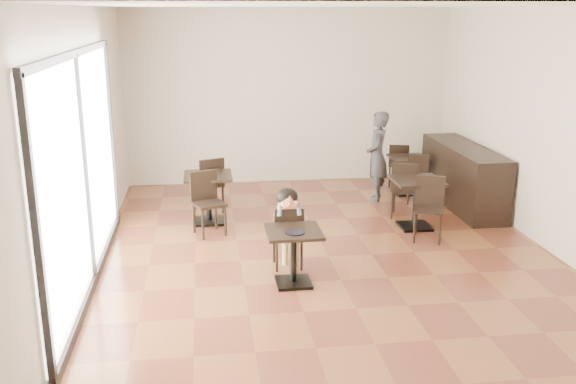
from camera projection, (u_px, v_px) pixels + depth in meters
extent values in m
cube|color=brown|center=(329.00, 256.00, 8.51)|extent=(6.00, 8.00, 0.01)
cube|color=white|center=(333.00, 6.00, 7.63)|extent=(6.00, 8.00, 0.01)
cube|color=beige|center=(289.00, 97.00, 11.89)|extent=(6.00, 0.01, 3.20)
cube|color=beige|center=(449.00, 252.00, 4.26)|extent=(6.00, 0.01, 3.20)
cube|color=beige|center=(85.00, 144.00, 7.69)|extent=(0.01, 8.00, 3.20)
cube|color=beige|center=(554.00, 132.00, 8.45)|extent=(0.01, 8.00, 3.20)
cube|color=white|center=(82.00, 170.00, 7.27)|extent=(0.04, 4.50, 2.60)
cylinder|color=black|center=(295.00, 232.00, 7.38)|extent=(0.23, 0.23, 0.01)
imported|color=#37383C|center=(377.00, 156.00, 10.86)|extent=(0.51, 0.64, 1.53)
cube|color=black|center=(463.00, 176.00, 10.62)|extent=(0.60, 2.40, 1.00)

